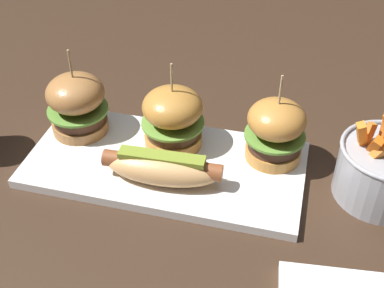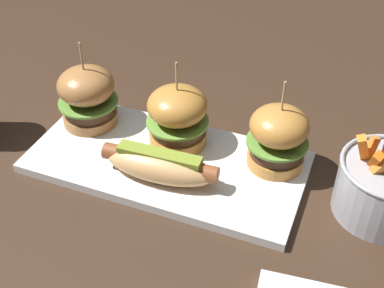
# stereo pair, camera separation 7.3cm
# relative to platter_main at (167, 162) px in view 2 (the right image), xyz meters

# --- Properties ---
(ground_plane) EXTENTS (3.00, 3.00, 0.00)m
(ground_plane) POSITION_rel_platter_main_xyz_m (0.00, 0.00, -0.01)
(ground_plane) COLOR #382619
(platter_main) EXTENTS (0.41, 0.20, 0.01)m
(platter_main) POSITION_rel_platter_main_xyz_m (0.00, 0.00, 0.00)
(platter_main) COLOR white
(platter_main) RESTS_ON ground
(hot_dog) EXTENTS (0.17, 0.07, 0.05)m
(hot_dog) POSITION_rel_platter_main_xyz_m (0.01, -0.04, 0.03)
(hot_dog) COLOR #E0A767
(hot_dog) RESTS_ON platter_main
(slider_left) EXTENTS (0.09, 0.09, 0.14)m
(slider_left) POSITION_rel_platter_main_xyz_m (-0.15, 0.04, 0.06)
(slider_left) COLOR #AA723D
(slider_left) RESTS_ON platter_main
(slider_center) EXTENTS (0.10, 0.10, 0.14)m
(slider_center) POSITION_rel_platter_main_xyz_m (0.00, 0.04, 0.06)
(slider_center) COLOR #C08237
(slider_center) RESTS_ON platter_main
(slider_right) EXTENTS (0.09, 0.09, 0.14)m
(slider_right) POSITION_rel_platter_main_xyz_m (0.15, 0.05, 0.06)
(slider_right) COLOR #C58339
(slider_right) RESTS_ON platter_main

